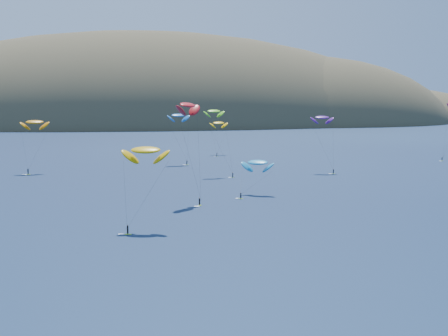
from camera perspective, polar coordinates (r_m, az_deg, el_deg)
ground at (r=89.27m, az=7.84°, el=-11.68°), size 2800.00×2800.00×0.00m
island at (r=647.03m, az=-5.31°, el=3.16°), size 730.00×300.00×210.00m
kitesurfer_1 at (r=238.34m, az=-16.93°, el=4.04°), size 10.27×10.50×21.14m
kitesurfer_2 at (r=132.35m, az=-7.18°, el=1.63°), size 10.48×10.21×19.27m
kitesurfer_3 at (r=220.06m, az=-0.93°, el=5.21°), size 9.54×11.18×24.62m
kitesurfer_4 at (r=257.30m, az=-4.19°, el=4.82°), size 9.92×8.60×22.54m
kitesurfer_5 at (r=177.75m, az=3.09°, el=0.51°), size 12.26×12.30×11.64m
kitesurfer_6 at (r=232.81m, az=8.96°, el=4.59°), size 8.56×10.86×22.30m
kitesurfer_9 at (r=164.45m, az=-3.34°, el=5.76°), size 9.37×13.30×28.15m
kitesurfer_11 at (r=298.48m, az=-0.49°, el=4.14°), size 8.69×12.37×17.41m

